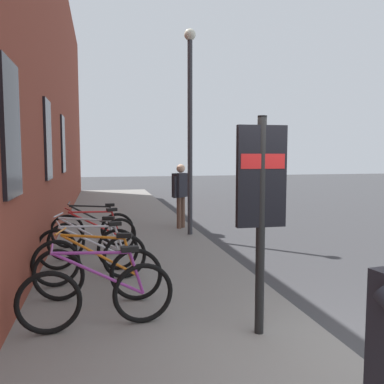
# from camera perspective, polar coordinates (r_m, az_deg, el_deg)

# --- Properties ---
(ground) EXTENTS (60.00, 60.00, 0.00)m
(ground) POSITION_cam_1_polar(r_m,az_deg,el_deg) (10.01, 7.86, -6.92)
(ground) COLOR #38383A
(sidewalk_pavement) EXTENTS (24.00, 3.50, 0.12)m
(sidewalk_pavement) POSITION_cam_1_polar(r_m,az_deg,el_deg) (11.35, -8.99, -5.16)
(sidewalk_pavement) COLOR gray
(sidewalk_pavement) RESTS_ON ground
(station_facade) EXTENTS (22.00, 0.65, 7.95)m
(station_facade) POSITION_cam_1_polar(r_m,az_deg,el_deg) (12.35, -19.40, 13.68)
(station_facade) COLOR brown
(station_facade) RESTS_ON ground
(bicycle_by_door) EXTENTS (0.48, 1.77, 0.97)m
(bicycle_by_door) POSITION_cam_1_polar(r_m,az_deg,el_deg) (4.89, -13.02, -13.92)
(bicycle_by_door) COLOR black
(bicycle_by_door) RESTS_ON sidewalk_pavement
(bicycle_leaning_wall) EXTENTS (0.53, 1.75, 0.97)m
(bicycle_leaning_wall) POSITION_cam_1_polar(r_m,az_deg,el_deg) (5.76, -13.08, -10.96)
(bicycle_leaning_wall) COLOR black
(bicycle_leaning_wall) RESTS_ON sidewalk_pavement
(bicycle_under_window) EXTENTS (0.52, 1.75, 0.97)m
(bicycle_under_window) POSITION_cam_1_polar(r_m,az_deg,el_deg) (6.56, -13.86, -8.95)
(bicycle_under_window) COLOR black
(bicycle_under_window) RESTS_ON sidewalk_pavement
(bicycle_nearest_sign) EXTENTS (0.55, 1.74, 0.97)m
(bicycle_nearest_sign) POSITION_cam_1_polar(r_m,az_deg,el_deg) (7.27, -14.44, -7.58)
(bicycle_nearest_sign) COLOR black
(bicycle_nearest_sign) RESTS_ON sidewalk_pavement
(bicycle_beside_lamp) EXTENTS (0.68, 1.70, 0.97)m
(bicycle_beside_lamp) POSITION_cam_1_polar(r_m,az_deg,el_deg) (8.15, -13.57, -6.16)
(bicycle_beside_lamp) COLOR black
(bicycle_beside_lamp) RESTS_ON sidewalk_pavement
(bicycle_far_end) EXTENTS (0.48, 1.77, 0.97)m
(bicycle_far_end) POSITION_cam_1_polar(r_m,az_deg,el_deg) (9.03, -13.72, -5.05)
(bicycle_far_end) COLOR black
(bicycle_far_end) RESTS_ON sidewalk_pavement
(transit_info_sign) EXTENTS (0.10, 0.55, 2.40)m
(transit_info_sign) POSITION_cam_1_polar(r_m,az_deg,el_deg) (4.46, 9.68, 0.21)
(transit_info_sign) COLOR black
(transit_info_sign) RESTS_ON sidewalk_pavement
(pedestrian_near_bus) EXTENTS (0.52, 0.53, 1.73)m
(pedestrian_near_bus) POSITION_cam_1_polar(r_m,az_deg,el_deg) (10.93, -1.58, 0.40)
(pedestrian_near_bus) COLOR brown
(pedestrian_near_bus) RESTS_ON sidewalk_pavement
(street_lamp) EXTENTS (0.28, 0.28, 4.99)m
(street_lamp) POSITION_cam_1_polar(r_m,az_deg,el_deg) (10.06, -0.29, 10.89)
(street_lamp) COLOR #333338
(street_lamp) RESTS_ON sidewalk_pavement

